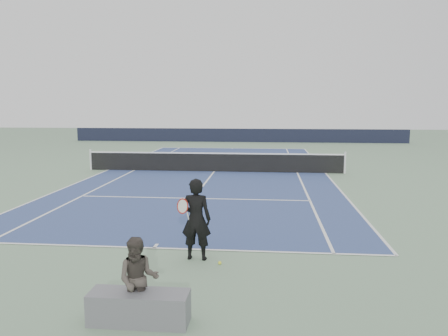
# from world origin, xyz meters

# --- Properties ---
(ground) EXTENTS (80.00, 80.00, 0.00)m
(ground) POSITION_xyz_m (0.00, 0.00, 0.00)
(ground) COLOR gray
(court_surface) EXTENTS (10.97, 23.77, 0.01)m
(court_surface) POSITION_xyz_m (0.00, 0.00, 0.01)
(court_surface) COLOR navy
(court_surface) RESTS_ON ground
(tennis_net) EXTENTS (12.90, 0.10, 1.07)m
(tennis_net) POSITION_xyz_m (0.00, 0.00, 0.50)
(tennis_net) COLOR silver
(tennis_net) RESTS_ON ground
(windscreen_far) EXTENTS (30.00, 0.25, 1.20)m
(windscreen_far) POSITION_xyz_m (0.00, 17.88, 0.60)
(windscreen_far) COLOR black
(windscreen_far) RESTS_ON ground
(tennis_player) EXTENTS (0.80, 0.51, 1.78)m
(tennis_player) POSITION_xyz_m (1.09, -12.47, 0.89)
(tennis_player) COLOR black
(tennis_player) RESTS_ON ground
(tennis_ball) EXTENTS (0.07, 0.07, 0.07)m
(tennis_ball) POSITION_xyz_m (1.64, -12.75, 0.04)
(tennis_ball) COLOR yellow
(tennis_ball) RESTS_ON ground
(spectator_bench) EXTENTS (1.59, 0.76, 1.35)m
(spectator_bench) POSITION_xyz_m (0.67, -15.33, 0.48)
(spectator_bench) COLOR slate
(spectator_bench) RESTS_ON ground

